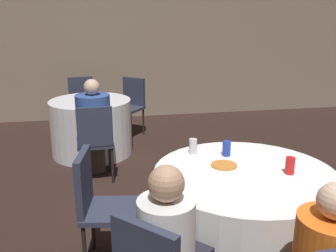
{
  "coord_description": "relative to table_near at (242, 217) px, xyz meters",
  "views": [
    {
      "loc": [
        -1.07,
        -2.33,
        1.83
      ],
      "look_at": [
        -0.48,
        0.92,
        0.84
      ],
      "focal_mm": 40.0,
      "sensor_mm": 36.0,
      "label": 1
    }
  ],
  "objects": [
    {
      "name": "pizza_plate_near",
      "position": [
        -0.12,
        0.12,
        0.38
      ],
      "size": [
        0.23,
        0.23,
        0.02
      ],
      "color": "white",
      "rests_on": "table_near"
    },
    {
      "name": "soda_can_blue",
      "position": [
        -0.03,
        0.34,
        0.43
      ],
      "size": [
        0.07,
        0.07,
        0.12
      ],
      "color": "#1E38A5",
      "rests_on": "table_near"
    },
    {
      "name": "bottle_far",
      "position": [
        -1.09,
        2.26,
        0.48
      ],
      "size": [
        0.09,
        0.09,
        0.21
      ],
      "color": "white",
      "rests_on": "table_far"
    },
    {
      "name": "table_near",
      "position": [
        0.0,
        0.0,
        0.0
      ],
      "size": [
        1.33,
        1.33,
        0.74
      ],
      "color": "white",
      "rests_on": "ground_plane"
    },
    {
      "name": "chair_near_west",
      "position": [
        -1.06,
        0.17,
        0.17
      ],
      "size": [
        0.46,
        0.46,
        0.89
      ],
      "rotation": [
        0.0,
        0.0,
        -1.73
      ],
      "color": "#2D3347",
      "rests_on": "ground_plane"
    },
    {
      "name": "soda_can_silver",
      "position": [
        -0.28,
        0.44,
        0.43
      ],
      "size": [
        0.07,
        0.07,
        0.12
      ],
      "color": "silver",
      "rests_on": "table_near"
    },
    {
      "name": "table_far",
      "position": [
        -1.14,
        2.59,
        0.0
      ],
      "size": [
        1.07,
        1.07,
        0.74
      ],
      "color": "silver",
      "rests_on": "ground_plane"
    },
    {
      "name": "wall_back",
      "position": [
        0.08,
        4.43,
        1.03
      ],
      "size": [
        16.0,
        0.06,
        2.8
      ],
      "color": "gray",
      "rests_on": "ground_plane"
    },
    {
      "name": "chair_far_northeast",
      "position": [
        -0.54,
        3.32,
        0.17
      ],
      "size": [
        0.56,
        0.56,
        0.89
      ],
      "rotation": [
        0.0,
        0.0,
        -3.83
      ],
      "color": "#2D3347",
      "rests_on": "ground_plane"
    },
    {
      "name": "soda_can_red",
      "position": [
        0.3,
        -0.08,
        0.43
      ],
      "size": [
        0.07,
        0.07,
        0.12
      ],
      "color": "red",
      "rests_on": "table_near"
    },
    {
      "name": "chair_far_south",
      "position": [
        -1.08,
        1.64,
        0.17
      ],
      "size": [
        0.42,
        0.43,
        0.89
      ],
      "rotation": [
        0.0,
        0.0,
        0.06
      ],
      "color": "#2D3347",
      "rests_on": "ground_plane"
    },
    {
      "name": "person_blue_shirt",
      "position": [
        -1.09,
        1.8,
        0.24
      ],
      "size": [
        0.39,
        0.53,
        1.16
      ],
      "rotation": [
        0.0,
        0.0,
        0.06
      ],
      "color": "#4C4238",
      "rests_on": "ground_plane"
    },
    {
      "name": "chair_far_north",
      "position": [
        -1.29,
        3.53,
        0.17
      ],
      "size": [
        0.46,
        0.46,
        0.89
      ],
      "rotation": [
        0.0,
        0.0,
        -2.99
      ],
      "color": "#2D3347",
      "rests_on": "ground_plane"
    }
  ]
}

